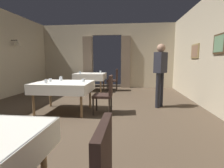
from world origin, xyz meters
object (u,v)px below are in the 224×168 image
(chair_mid_right, at_px, (106,93))
(glass_mid_b, at_px, (61,79))
(chair_far_right, at_px, (114,79))
(plate_far_c, at_px, (92,73))
(dining_table_mid, at_px, (63,85))
(glass_mid_d, at_px, (83,80))
(glass_far_b, at_px, (80,73))
(dining_table_far, at_px, (90,75))
(person_waiter_by_doorway, at_px, (160,70))
(glass_far_a, at_px, (100,72))
(glass_mid_c, at_px, (50,80))
(glass_mid_a, at_px, (46,81))

(chair_mid_right, bearing_deg, glass_mid_b, 166.95)
(chair_far_right, relative_size, plate_far_c, 4.18)
(dining_table_mid, bearing_deg, glass_mid_d, 2.59)
(chair_far_right, relative_size, glass_far_b, 9.10)
(dining_table_far, height_order, glass_mid_d, glass_mid_d)
(person_waiter_by_doorway, bearing_deg, plate_far_c, 135.76)
(chair_far_right, height_order, plate_far_c, chair_far_right)
(glass_far_b, xyz_separation_m, person_waiter_by_doorway, (2.86, -2.00, 0.22))
(chair_far_right, relative_size, glass_far_a, 9.51)
(glass_mid_c, height_order, plate_far_c, glass_mid_c)
(glass_mid_b, relative_size, glass_far_b, 1.15)
(chair_mid_right, xyz_separation_m, glass_mid_b, (-1.24, 0.29, 0.29))
(dining_table_far, bearing_deg, chair_far_right, 4.74)
(glass_mid_b, distance_m, person_waiter_by_doorway, 2.67)
(person_waiter_by_doorway, bearing_deg, glass_mid_b, -170.64)
(chair_far_right, distance_m, plate_far_c, 1.01)
(chair_far_right, bearing_deg, glass_mid_c, -113.14)
(glass_mid_a, relative_size, glass_far_b, 0.92)
(glass_mid_d, xyz_separation_m, person_waiter_by_doorway, (1.95, 0.66, 0.23))
(chair_mid_right, height_order, glass_mid_c, chair_mid_right)
(dining_table_far, height_order, glass_mid_a, glass_mid_a)
(dining_table_far, height_order, glass_mid_c, glass_mid_c)
(glass_mid_d, height_order, person_waiter_by_doorway, person_waiter_by_doorway)
(chair_far_right, bearing_deg, glass_mid_d, -98.45)
(glass_mid_d, distance_m, plate_far_c, 3.11)
(glass_far_a, bearing_deg, glass_mid_d, -86.95)
(glass_far_a, bearing_deg, chair_far_right, -21.12)
(glass_far_a, bearing_deg, dining_table_far, -139.70)
(glass_mid_d, bearing_deg, dining_table_mid, -177.41)
(dining_table_far, bearing_deg, chair_mid_right, -69.62)
(glass_mid_b, height_order, glass_far_a, glass_mid_b)
(glass_mid_d, relative_size, glass_far_a, 0.90)
(glass_mid_a, bearing_deg, dining_table_far, 85.79)
(dining_table_far, height_order, plate_far_c, plate_far_c)
(chair_mid_right, xyz_separation_m, glass_far_b, (-1.48, 2.72, 0.29))
(chair_mid_right, relative_size, glass_mid_c, 11.13)
(dining_table_mid, relative_size, plate_far_c, 6.17)
(glass_mid_a, distance_m, glass_mid_c, 0.31)
(dining_table_mid, xyz_separation_m, glass_mid_c, (-0.35, 0.03, 0.13))
(glass_mid_d, bearing_deg, plate_far_c, 99.62)
(glass_mid_a, bearing_deg, glass_far_a, 80.11)
(dining_table_far, bearing_deg, person_waiter_by_doorway, -42.81)
(glass_mid_a, bearing_deg, dining_table_mid, 41.64)
(dining_table_mid, relative_size, glass_mid_b, 11.67)
(glass_mid_c, relative_size, glass_far_a, 0.85)
(chair_far_right, bearing_deg, glass_far_a, 158.88)
(person_waiter_by_doorway, bearing_deg, dining_table_mid, -164.35)
(dining_table_mid, xyz_separation_m, person_waiter_by_doorway, (2.45, 0.69, 0.36))
(chair_mid_right, relative_size, chair_far_right, 1.00)
(glass_far_b, bearing_deg, plate_far_c, 45.78)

